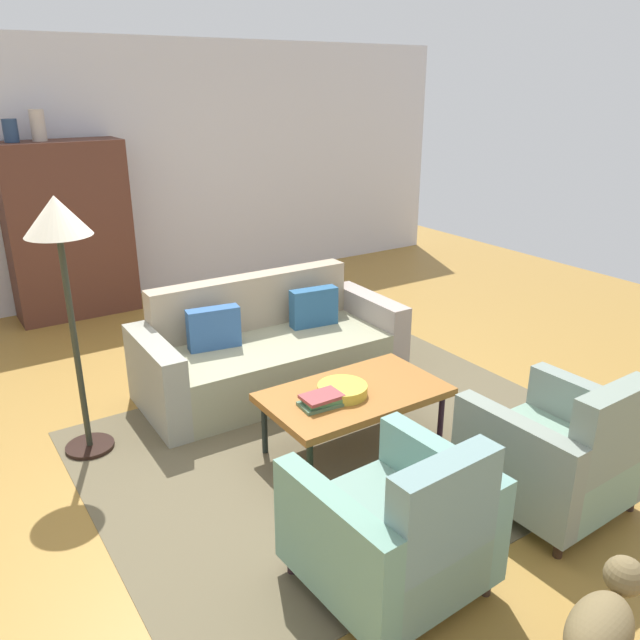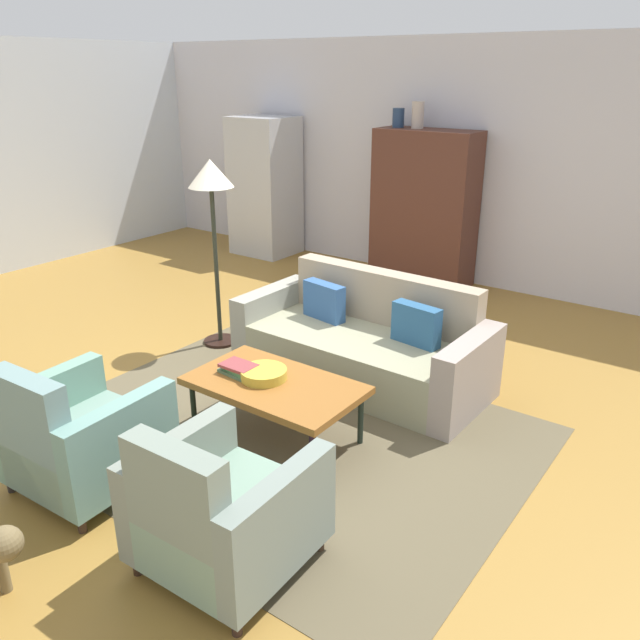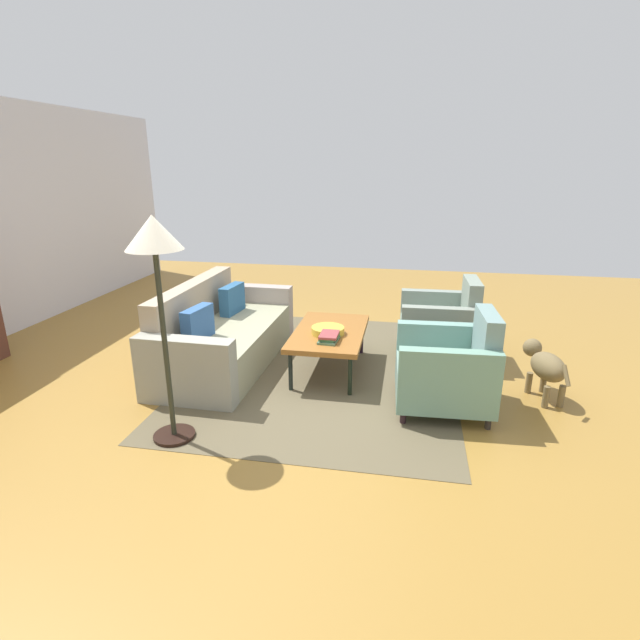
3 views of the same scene
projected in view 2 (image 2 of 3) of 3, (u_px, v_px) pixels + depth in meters
ground_plane at (255, 391)px, 5.22m from camera, size 11.48×11.48×0.00m
wall_back at (462, 164)px, 7.51m from camera, size 9.57×0.12×2.80m
area_rug at (281, 433)px, 4.62m from camera, size 3.40×2.60×0.01m
couch at (366, 345)px, 5.37m from camera, size 2.12×0.94×0.86m
coffee_table at (275, 387)px, 4.44m from camera, size 1.20×0.70×0.43m
armchair_left at (77, 440)px, 3.90m from camera, size 0.84×0.84×0.88m
armchair_right at (219, 515)px, 3.25m from camera, size 0.82×0.82×0.88m
fruit_bowl at (264, 374)px, 4.46m from camera, size 0.33×0.33×0.07m
book_stack at (239, 369)px, 4.53m from camera, size 0.29×0.19×0.07m
cabinet at (424, 208)px, 7.59m from camera, size 1.20×0.51×1.80m
vase_tall at (398, 118)px, 7.44m from camera, size 0.14×0.14×0.22m
vase_round at (418, 115)px, 7.28m from camera, size 0.14×0.14×0.30m
refrigerator at (265, 187)px, 8.81m from camera, size 0.80×0.73×1.85m
floor_lamp at (212, 191)px, 5.61m from camera, size 0.40×0.40×1.72m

